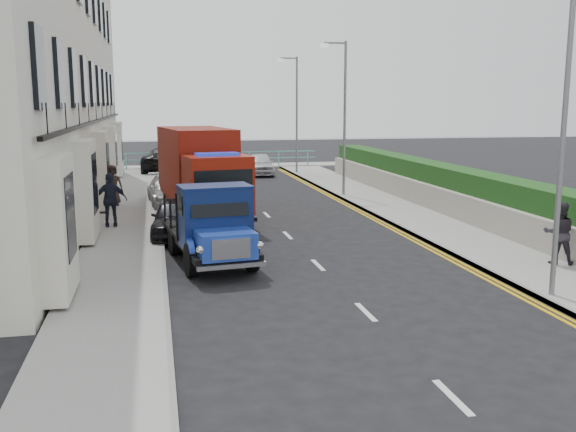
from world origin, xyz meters
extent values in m
plane|color=black|center=(0.00, 0.00, 0.00)|extent=(120.00, 120.00, 0.00)
cube|color=gray|center=(-5.20, 9.00, 0.06)|extent=(2.40, 38.00, 0.12)
cube|color=gray|center=(5.30, 9.00, 0.06)|extent=(2.60, 38.00, 0.12)
cube|color=gray|center=(0.00, 29.00, 0.06)|extent=(30.00, 2.50, 0.12)
plane|color=#4E616A|center=(0.00, 60.00, 0.00)|extent=(120.00, 120.00, 0.00)
cube|color=silver|center=(-9.50, 13.00, 7.00)|extent=(6.00, 30.00, 14.00)
cube|color=black|center=(-6.35, 13.00, 3.60)|extent=(0.12, 28.00, 0.10)
cube|color=#B2AD9E|center=(6.60, 9.00, 0.55)|extent=(0.30, 28.00, 1.00)
cube|color=#183E13|center=(7.30, 9.00, 0.95)|extent=(1.20, 28.00, 1.70)
cube|color=#59B2A5|center=(0.00, 28.20, 1.08)|extent=(13.00, 0.08, 0.06)
cube|color=#59B2A5|center=(0.00, 28.20, 0.65)|extent=(13.00, 0.06, 0.05)
cylinder|color=slate|center=(4.30, -2.00, 3.50)|extent=(0.12, 0.12, 7.00)
cylinder|color=slate|center=(4.30, 14.00, 3.50)|extent=(0.12, 0.12, 7.00)
cube|color=slate|center=(3.80, 14.00, 6.90)|extent=(1.00, 0.08, 0.08)
cube|color=beige|center=(3.30, 14.00, 6.78)|extent=(0.35, 0.18, 0.18)
cylinder|color=slate|center=(4.30, 24.00, 3.50)|extent=(0.12, 0.12, 7.00)
cube|color=slate|center=(3.80, 24.00, 6.90)|extent=(1.00, 0.08, 0.08)
cube|color=beige|center=(3.30, 24.00, 6.78)|extent=(0.35, 0.18, 0.18)
cylinder|color=black|center=(-3.40, 1.52, 0.43)|extent=(0.34, 0.88, 0.86)
cylinder|color=black|center=(-1.84, 1.73, 0.43)|extent=(0.34, 0.88, 0.86)
cylinder|color=black|center=(-3.73, 4.00, 0.43)|extent=(0.34, 0.88, 0.86)
cylinder|color=black|center=(-2.17, 4.21, 0.43)|extent=(0.34, 0.88, 0.86)
cube|color=black|center=(-2.78, 2.86, 0.55)|extent=(2.25, 4.47, 0.16)
cube|color=#2143B3|center=(-2.56, 1.23, 0.87)|extent=(1.52, 1.33, 0.64)
cube|color=silver|center=(-2.49, 0.63, 0.87)|extent=(0.94, 0.19, 0.49)
cube|color=#0E1E50|center=(-2.70, 2.24, 1.38)|extent=(1.91, 1.30, 1.56)
cube|color=black|center=(-2.92, 3.93, 0.76)|extent=(2.19, 2.72, 0.11)
cylinder|color=black|center=(-3.07, 7.05, 0.49)|extent=(0.42, 1.00, 0.97)
cylinder|color=black|center=(-1.23, 7.33, 0.49)|extent=(0.42, 1.00, 0.97)
cylinder|color=black|center=(-3.47, 9.76, 0.49)|extent=(0.42, 1.00, 0.97)
cylinder|color=black|center=(-1.63, 10.03, 0.49)|extent=(0.42, 1.00, 0.97)
cylinder|color=black|center=(-3.75, 11.69, 0.49)|extent=(0.42, 1.00, 0.97)
cylinder|color=black|center=(-1.92, 11.96, 0.49)|extent=(0.42, 1.00, 0.97)
cube|color=black|center=(-2.49, 9.46, 0.66)|extent=(2.91, 6.41, 0.22)
cube|color=maroon|center=(-2.15, 7.19, 1.59)|extent=(2.34, 1.97, 1.94)
cube|color=black|center=(-2.03, 6.39, 1.68)|extent=(1.93, 0.35, 0.97)
cube|color=maroon|center=(-2.63, 10.42, 2.03)|extent=(2.85, 4.87, 2.65)
imported|color=black|center=(-3.60, 6.61, 0.62)|extent=(1.73, 3.74, 1.24)
imported|color=#608FCE|center=(-2.60, 7.00, 0.66)|extent=(1.45, 4.02, 1.32)
imported|color=#A5A6AA|center=(-3.58, 13.14, 0.63)|extent=(2.11, 4.49, 1.27)
imported|color=black|center=(-3.50, 27.00, 0.79)|extent=(3.18, 5.89, 1.57)
imported|color=silver|center=(2.05, 24.04, 0.65)|extent=(1.88, 3.94, 1.30)
imported|color=#2D2730|center=(6.10, 0.44, 0.94)|extent=(0.98, 0.89, 1.64)
imported|color=#1B2032|center=(-5.70, 8.11, 1.04)|extent=(1.11, 0.53, 1.84)
imported|color=#362C27|center=(-5.92, 12.89, 0.96)|extent=(0.91, 0.68, 1.68)
camera|label=1|loc=(-4.19, -14.17, 4.29)|focal=40.00mm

